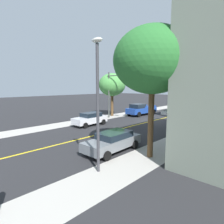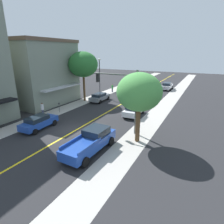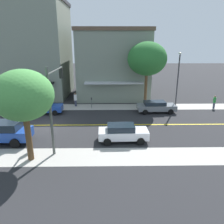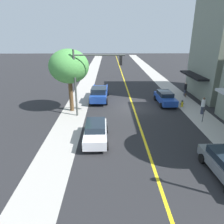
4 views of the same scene
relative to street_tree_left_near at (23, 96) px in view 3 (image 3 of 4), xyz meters
The scene contains 19 objects.
ground_plane 8.54m from the street_tree_left_near, behind, with size 140.00×140.00×0.00m, color #262628.
sidewalk_left 14.49m from the street_tree_left_near, behind, with size 2.75×126.00×0.01m, color #ADA8A0.
sidewalk_right 4.93m from the street_tree_left_near, 109.63° to the right, with size 2.75×126.00×0.01m, color #ADA8A0.
road_centerline_stripe 8.53m from the street_tree_left_near, behind, with size 0.20×126.00×0.00m, color yellow.
brick_apartment_block 21.97m from the street_tree_left_near, 166.83° to the right, with size 12.36×8.66×14.46m.
corner_shop_building 22.24m from the street_tree_left_near, 163.01° to the left, with size 12.90×10.82×10.24m.
street_tree_left_near is the anchor object (origin of this frame).
street_tree_right_corner 17.46m from the street_tree_left_near, 142.21° to the left, with size 4.98×4.98×8.42m.
fire_hydrant 13.50m from the street_tree_left_near, behind, with size 0.44×0.24×0.79m.
parking_meter 14.16m from the street_tree_left_near, 164.97° to the left, with size 0.12×0.18×1.41m.
traffic_light_mast 2.76m from the street_tree_left_near, 146.16° to the left, with size 4.99×0.32×6.67m.
street_lamp 19.43m from the street_tree_left_near, 131.57° to the left, with size 0.70×0.36×7.13m.
white_sedan_right_curb 8.64m from the street_tree_left_near, 113.62° to the left, with size 2.02×4.33×1.51m.
grey_sedan_left_curb 16.65m from the street_tree_left_near, 134.00° to the left, with size 2.16×4.72×1.41m.
blue_sedan_left_curb 11.87m from the street_tree_left_near, 168.82° to the right, with size 2.06×4.51×1.50m.
pedestrian_green_shirt 23.72m from the street_tree_left_near, 123.14° to the left, with size 0.35×0.35×1.70m.
pedestrian_black_shirt 16.18m from the street_tree_left_near, 158.67° to the right, with size 0.39×0.39×1.84m.
pedestrian_white_shirt 14.63m from the street_tree_left_near, behind, with size 0.39×0.39×1.83m.
small_dog 15.96m from the street_tree_left_near, 161.02° to the right, with size 0.41×0.74×0.55m.
Camera 3 is at (21.39, 6.66, 8.29)m, focal length 34.90 mm.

